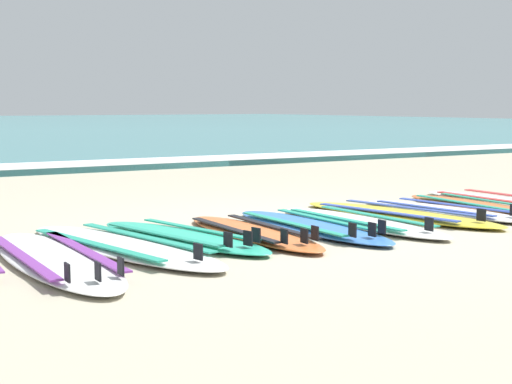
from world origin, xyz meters
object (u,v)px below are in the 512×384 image
(surfboard_4, at_px, (252,232))
(surfboard_9, at_px, (475,205))
(surfboard_6, at_px, (360,222))
(surfboard_8, at_px, (444,210))
(surfboard_7, at_px, (398,214))
(surfboard_5, at_px, (310,226))
(surfboard_3, at_px, (181,237))
(surfboard_1, at_px, (54,259))
(surfboard_2, at_px, (120,246))

(surfboard_4, relative_size, surfboard_9, 1.00)
(surfboard_6, relative_size, surfboard_8, 1.05)
(surfboard_7, xyz_separation_m, surfboard_8, (0.56, -0.05, 0.00))
(surfboard_5, height_order, surfboard_6, same)
(surfboard_3, height_order, surfboard_5, same)
(surfboard_8, height_order, surfboard_9, same)
(surfboard_3, relative_size, surfboard_4, 1.04)
(surfboard_5, distance_m, surfboard_8, 1.71)
(surfboard_3, distance_m, surfboard_8, 2.89)
(surfboard_1, xyz_separation_m, surfboard_7, (3.45, 0.41, -0.00))
(surfboard_3, bearing_deg, surfboard_6, -4.35)
(surfboard_4, distance_m, surfboard_7, 1.75)
(surfboard_5, xyz_separation_m, surfboard_8, (1.71, 0.11, -0.00))
(surfboard_4, relative_size, surfboard_5, 0.93)
(surfboard_6, bearing_deg, surfboard_8, 7.00)
(surfboard_1, height_order, surfboard_6, same)
(surfboard_6, distance_m, surfboard_9, 1.77)
(surfboard_4, bearing_deg, surfboard_9, 5.00)
(surfboard_4, xyz_separation_m, surfboard_6, (1.12, -0.01, -0.00))
(surfboard_3, relative_size, surfboard_7, 0.88)
(surfboard_8, bearing_deg, surfboard_5, -176.23)
(surfboard_2, relative_size, surfboard_5, 1.15)
(surfboard_5, height_order, surfboard_8, same)
(surfboard_2, xyz_separation_m, surfboard_3, (0.56, 0.12, 0.00))
(surfboard_9, bearing_deg, surfboard_4, -175.00)
(surfboard_3, bearing_deg, surfboard_5, -4.72)
(surfboard_4, xyz_separation_m, surfboard_8, (2.30, 0.13, -0.00))
(surfboard_7, bearing_deg, surfboard_2, -176.44)
(surfboard_6, bearing_deg, surfboard_4, 179.36)
(surfboard_8, bearing_deg, surfboard_6, -173.00)
(surfboard_2, relative_size, surfboard_3, 1.18)
(surfboard_4, distance_m, surfboard_6, 1.12)
(surfboard_1, relative_size, surfboard_3, 1.13)
(surfboard_9, bearing_deg, surfboard_2, -176.42)
(surfboard_9, bearing_deg, surfboard_7, -176.37)
(surfboard_2, relative_size, surfboard_9, 1.23)
(surfboard_7, bearing_deg, surfboard_5, -172.10)
(surfboard_5, relative_size, surfboard_7, 0.91)
(surfboard_1, xyz_separation_m, surfboard_2, (0.56, 0.23, -0.00))
(surfboard_3, bearing_deg, surfboard_8, 0.29)
(surfboard_1, relative_size, surfboard_7, 1.00)
(surfboard_5, distance_m, surfboard_6, 0.53)
(surfboard_3, bearing_deg, surfboard_2, -167.98)
(surfboard_9, bearing_deg, surfboard_8, -168.16)
(surfboard_1, distance_m, surfboard_4, 1.72)
(surfboard_5, xyz_separation_m, surfboard_6, (0.53, -0.03, -0.00))
(surfboard_2, bearing_deg, surfboard_7, 3.56)
(surfboard_1, xyz_separation_m, surfboard_9, (4.58, 0.48, 0.00))
(surfboard_5, bearing_deg, surfboard_8, 3.77)
(surfboard_2, xyz_separation_m, surfboard_8, (3.45, 0.13, 0.00))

